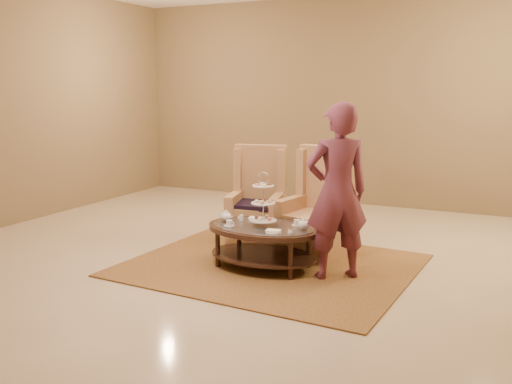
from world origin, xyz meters
The scene contains 8 objects.
ground centered at (0.00, 0.00, 0.00)m, with size 8.00×8.00×0.00m, color beige.
ceiling centered at (0.00, 0.00, 0.00)m, with size 8.00×8.00×0.02m, color silver.
wall_back centered at (0.00, 4.00, 1.75)m, with size 8.00×0.04×3.50m, color olive.
rug centered at (0.24, 0.15, 0.01)m, with size 3.20×2.72×0.02m.
tea_table centered at (0.19, 0.04, 0.40)m, with size 1.35×0.97×1.09m.
armchair_left centered at (-0.35, 1.02, 0.42)m, with size 0.82×0.84×1.25m.
armchair_right centered at (0.53, 0.88, 0.43)m, with size 0.82×0.84×1.29m.
person centered at (1.02, 0.07, 0.93)m, with size 0.81×0.77×1.86m.
Camera 1 is at (2.77, -5.51, 1.99)m, focal length 40.00 mm.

